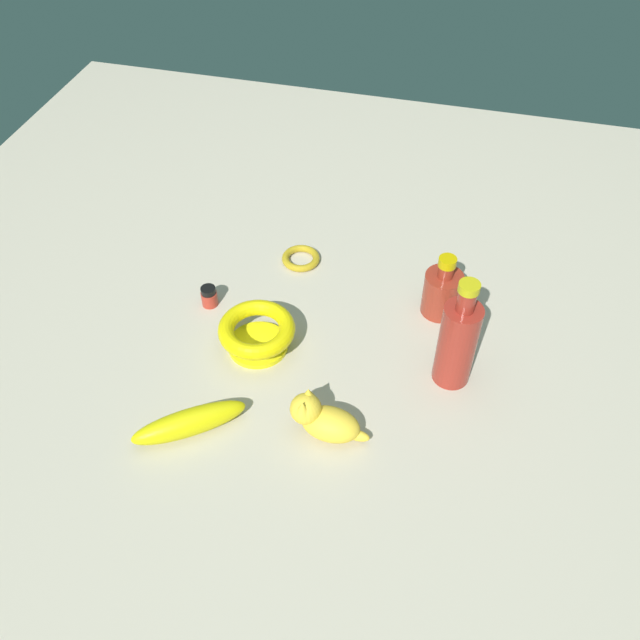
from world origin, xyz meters
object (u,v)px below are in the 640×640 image
bottle_tall (457,343)px  banana (189,422)px  nail_polish_jar (209,296)px  bottle_short (442,292)px  bowl (257,332)px  cat_figurine (323,419)px  bangle (301,258)px

bottle_tall → banana: bearing=28.7°
nail_polish_jar → bottle_tall: bearing=171.8°
bottle_short → bottle_tall: (-0.04, 0.17, 0.04)m
bottle_short → bowl: bearing=29.7°
bowl → bottle_short: bottle_short is taller
cat_figurine → nail_polish_jar: cat_figurine is taller
banana → nail_polish_jar: size_ratio=4.51×
bowl → cat_figurine: bearing=136.6°
bottle_short → cat_figurine: bearing=65.8°
cat_figurine → banana: cat_figurine is taller
cat_figurine → bangle: 0.45m
bangle → bottle_tall: (-0.35, 0.25, 0.09)m
banana → bowl: (-0.05, -0.21, 0.02)m
bangle → banana: bearing=82.2°
banana → bottle_short: bottle_short is taller
bottle_tall → bottle_short: bearing=-76.1°
bangle → nail_polish_jar: 0.23m
nail_polish_jar → bottle_short: size_ratio=0.32×
nail_polish_jar → bottle_tall: size_ratio=0.19×
bowl → nail_polish_jar: bearing=-33.5°
bowl → bottle_tall: 0.37m
bottle_tall → bowl: bearing=2.3°
banana → bangle: bearing=-134.0°
cat_figurine → bottle_tall: 0.27m
nail_polish_jar → banana: bearing=104.7°
cat_figurine → bowl: cat_figurine is taller
bangle → bowl: bearing=87.2°
cat_figurine → bottle_tall: bottle_tall is taller
bowl → banana: bearing=76.3°
bangle → bottle_short: 0.32m
nail_polish_jar → bottle_tall: bottle_tall is taller
bottle_tall → cat_figurine: bearing=41.5°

